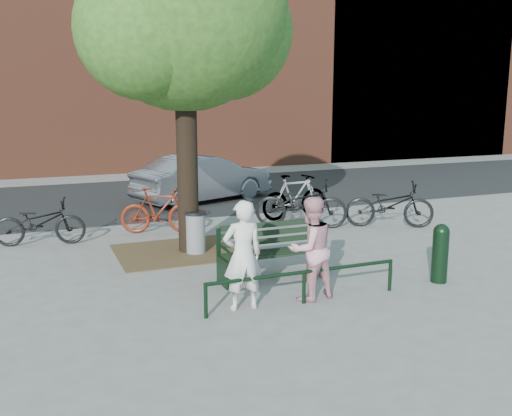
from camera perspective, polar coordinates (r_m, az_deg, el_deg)
name	(u,v)px	position (r m, az deg, el deg)	size (l,w,h in m)	color
ground	(271,279)	(9.56, 1.53, -7.13)	(90.00, 90.00, 0.00)	gray
dirt_pit	(179,252)	(11.24, -7.67, -4.34)	(2.40, 2.00, 0.02)	brown
road	(159,196)	(17.46, -9.65, 1.18)	(40.00, 7.00, 0.01)	black
townhouse_row	(117,13)	(24.82, -13.69, 18.46)	(45.00, 4.00, 14.00)	brown
park_bench	(269,250)	(9.49, 1.36, -4.25)	(1.74, 0.54, 0.97)	black
guard_railing	(304,277)	(8.40, 4.84, -6.90)	(3.06, 0.06, 0.51)	black
street_tree	(187,16)	(10.99, -6.95, 18.54)	(4.20, 3.80, 6.50)	black
person_left	(243,255)	(8.07, -1.34, -4.74)	(0.58, 0.38, 1.58)	silver
person_right	(310,249)	(8.49, 5.47, -4.06)	(0.76, 0.59, 1.56)	#CB8B97
bollard	(440,251)	(9.75, 17.95, -4.12)	(0.26, 0.26, 0.97)	black
litter_bin	(196,232)	(11.02, -6.06, -2.42)	(0.40, 0.40, 0.83)	gray
bicycle_a	(40,222)	(12.36, -20.83, -1.36)	(0.63, 1.79, 0.94)	black
bicycle_b	(159,210)	(12.73, -9.69, -0.24)	(0.48, 1.71, 1.02)	#5E1C0D
bicycle_c	(301,204)	(13.14, 4.54, 0.44)	(0.74, 2.11, 1.11)	black
bicycle_d	(295,196)	(14.07, 3.89, 1.16)	(0.52, 1.84, 1.11)	gray
bicycle_e	(390,205)	(13.49, 13.21, 0.34)	(0.70, 2.01, 1.05)	black
parked_car	(203,178)	(16.34, -5.30, 2.99)	(1.43, 4.11, 1.35)	slate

